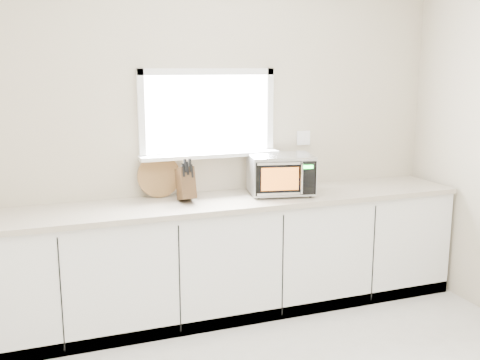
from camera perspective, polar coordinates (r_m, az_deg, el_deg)
name	(u,v)px	position (r m, az deg, el deg)	size (l,w,h in m)	color
back_wall	(207,137)	(4.48, -3.34, 4.38)	(4.00, 0.17, 2.70)	#C1B799
cabinets	(220,259)	(4.42, -2.06, -8.05)	(3.92, 0.60, 0.88)	white
countertop	(220,202)	(4.28, -2.06, -2.27)	(3.92, 0.64, 0.04)	#C0B69E
microwave	(281,174)	(4.43, 4.17, 0.65)	(0.55, 0.48, 0.31)	black
knife_block	(186,183)	(4.20, -5.53, -0.29)	(0.11, 0.23, 0.33)	#432C17
cutting_board	(159,176)	(4.37, -8.23, 0.41)	(0.33, 0.33, 0.02)	olive
coffee_grinder	(268,181)	(4.42, 2.89, -0.10)	(0.15, 0.15, 0.22)	#BBBDC3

